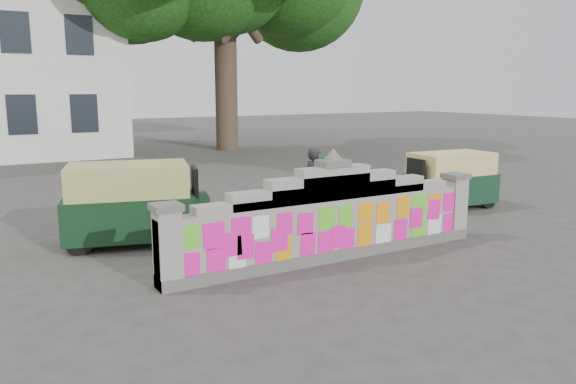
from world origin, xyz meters
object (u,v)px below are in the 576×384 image
at_px(cyclist_rider, 314,193).
at_px(pedestrian, 324,190).
at_px(rickshaw_right, 449,179).
at_px(cyclist_bike, 314,207).
at_px(rickshaw_left, 133,203).

bearing_deg(cyclist_rider, pedestrian, -66.94).
xyz_separation_m(cyclist_rider, rickshaw_right, (4.12, 0.04, -0.03)).
bearing_deg(cyclist_bike, cyclist_rider, -99.15).
distance_m(rickshaw_left, rickshaw_right, 7.92).
distance_m(cyclist_bike, rickshaw_right, 4.13).
bearing_deg(cyclist_bike, rickshaw_right, -98.56).
bearing_deg(rickshaw_left, cyclist_bike, 4.67).
height_order(cyclist_bike, pedestrian, pedestrian).
relative_size(cyclist_bike, cyclist_rider, 1.12).
relative_size(pedestrian, rickshaw_right, 0.58).
bearing_deg(cyclist_bike, rickshaw_left, 70.33).
height_order(cyclist_rider, pedestrian, cyclist_rider).
bearing_deg(rickshaw_right, rickshaw_left, -0.55).
height_order(cyclist_bike, cyclist_rider, cyclist_rider).
bearing_deg(cyclist_rider, rickshaw_right, -98.56).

